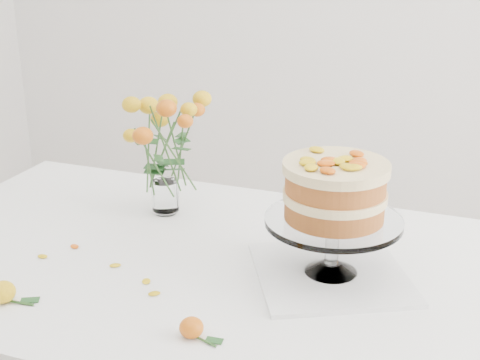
% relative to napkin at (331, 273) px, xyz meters
% --- Properties ---
extents(table, '(1.43, 0.93, 0.76)m').
position_rel_napkin_xyz_m(table, '(-0.34, -0.03, -0.09)').
color(table, tan).
rests_on(table, ground).
extents(napkin, '(0.43, 0.43, 0.01)m').
position_rel_napkin_xyz_m(napkin, '(0.00, 0.00, 0.00)').
color(napkin, white).
rests_on(napkin, table).
extents(cake_stand, '(0.29, 0.29, 0.26)m').
position_rel_napkin_xyz_m(cake_stand, '(-0.00, -0.00, 0.18)').
color(cake_stand, white).
rests_on(cake_stand, napkin).
extents(rose_vase, '(0.24, 0.24, 0.36)m').
position_rel_napkin_xyz_m(rose_vase, '(-0.49, 0.19, 0.21)').
color(rose_vase, white).
rests_on(rose_vase, table).
extents(loose_rose_near, '(0.10, 0.05, 0.05)m').
position_rel_napkin_xyz_m(loose_rose_near, '(-0.60, -0.34, 0.02)').
color(loose_rose_near, yellow).
rests_on(loose_rose_near, table).
extents(loose_rose_far, '(0.08, 0.05, 0.04)m').
position_rel_napkin_xyz_m(loose_rose_far, '(-0.19, -0.32, 0.01)').
color(loose_rose_far, '#C25609').
rests_on(loose_rose_far, table).
extents(stray_petal_a, '(0.03, 0.02, 0.00)m').
position_rel_napkin_xyz_m(stray_petal_a, '(-0.46, -0.13, -0.00)').
color(stray_petal_a, gold).
rests_on(stray_petal_a, table).
extents(stray_petal_b, '(0.03, 0.02, 0.00)m').
position_rel_napkin_xyz_m(stray_petal_b, '(-0.36, -0.17, -0.00)').
color(stray_petal_b, gold).
rests_on(stray_petal_b, table).
extents(stray_petal_c, '(0.03, 0.02, 0.00)m').
position_rel_napkin_xyz_m(stray_petal_c, '(-0.32, -0.21, -0.00)').
color(stray_petal_c, gold).
rests_on(stray_petal_c, table).
extents(stray_petal_d, '(0.03, 0.02, 0.00)m').
position_rel_napkin_xyz_m(stray_petal_d, '(-0.60, -0.08, -0.00)').
color(stray_petal_d, gold).
rests_on(stray_petal_d, table).
extents(stray_petal_e, '(0.03, 0.02, 0.00)m').
position_rel_napkin_xyz_m(stray_petal_e, '(-0.64, -0.15, -0.00)').
color(stray_petal_e, gold).
rests_on(stray_petal_e, table).
extents(stray_petal_f, '(0.03, 0.02, 0.00)m').
position_rel_napkin_xyz_m(stray_petal_f, '(-0.04, -0.11, -0.00)').
color(stray_petal_f, gold).
rests_on(stray_petal_f, table).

